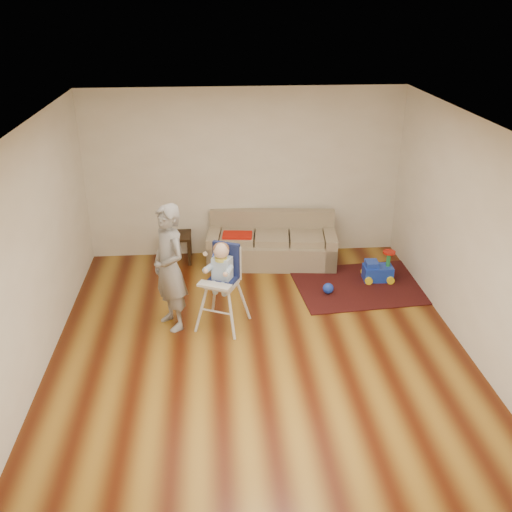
{
  "coord_description": "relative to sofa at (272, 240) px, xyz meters",
  "views": [
    {
      "loc": [
        -0.51,
        -5.97,
        3.95
      ],
      "look_at": [
        0.0,
        0.4,
        1.0
      ],
      "focal_mm": 40.0,
      "sensor_mm": 36.0,
      "label": 1
    }
  ],
  "objects": [
    {
      "name": "ride_on_toy",
      "position": [
        1.53,
        -0.77,
        -0.14
      ],
      "size": [
        0.44,
        0.32,
        0.47
      ],
      "primitive_type": null,
      "rotation": [
        0.0,
        0.0,
        -0.04
      ],
      "color": "blue",
      "rests_on": "area_rug"
    },
    {
      "name": "high_chair",
      "position": [
        -0.83,
        -1.85,
        0.18
      ],
      "size": [
        0.72,
        0.72,
        1.18
      ],
      "rotation": [
        0.0,
        0.0,
        -0.43
      ],
      "color": "silver",
      "rests_on": "ground"
    },
    {
      "name": "ground",
      "position": [
        -0.4,
        -2.3,
        -0.39
      ],
      "size": [
        5.5,
        5.5,
        0.0
      ],
      "primitive_type": "plane",
      "color": "#471909",
      "rests_on": "ground"
    },
    {
      "name": "area_rug",
      "position": [
        1.25,
        -0.92,
        -0.38
      ],
      "size": [
        2.02,
        1.59,
        0.02
      ],
      "primitive_type": "cube",
      "rotation": [
        0.0,
        0.0,
        0.09
      ],
      "color": "black",
      "rests_on": "ground"
    },
    {
      "name": "sofa",
      "position": [
        0.0,
        0.0,
        0.0
      ],
      "size": [
        2.09,
        1.04,
        0.78
      ],
      "rotation": [
        0.0,
        0.0,
        -0.11
      ],
      "color": "gray",
      "rests_on": "ground"
    },
    {
      "name": "toy_ball",
      "position": [
        0.7,
        -1.14,
        -0.3
      ],
      "size": [
        0.16,
        0.16,
        0.16
      ],
      "primitive_type": "sphere",
      "color": "blue",
      "rests_on": "area_rug"
    },
    {
      "name": "side_table",
      "position": [
        -1.51,
        0.2,
        -0.16
      ],
      "size": [
        0.45,
        0.45,
        0.45
      ],
      "primitive_type": null,
      "color": "black",
      "rests_on": "ground"
    },
    {
      "name": "room_envelope",
      "position": [
        -0.4,
        -1.77,
        1.49
      ],
      "size": [
        5.04,
        5.52,
        2.72
      ],
      "color": "beige",
      "rests_on": "ground"
    },
    {
      "name": "adult",
      "position": [
        -1.48,
        -1.8,
        0.44
      ],
      "size": [
        0.65,
        0.72,
        1.66
      ],
      "primitive_type": "imported",
      "rotation": [
        0.0,
        0.0,
        -1.03
      ],
      "color": "gray",
      "rests_on": "ground"
    }
  ]
}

